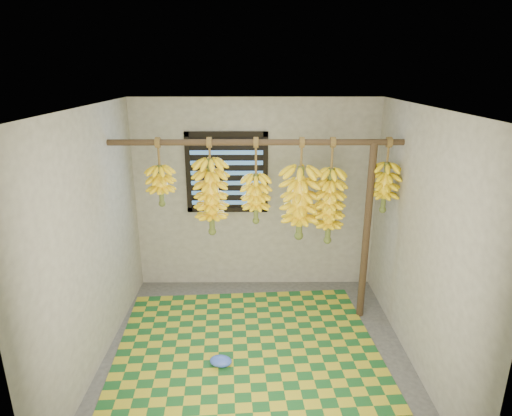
{
  "coord_description": "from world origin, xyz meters",
  "views": [
    {
      "loc": [
        -0.02,
        -3.61,
        2.71
      ],
      "look_at": [
        0.0,
        0.55,
        1.35
      ],
      "focal_mm": 30.0,
      "sensor_mm": 36.0,
      "label": 1
    }
  ],
  "objects_px": {
    "plastic_bag": "(221,361)",
    "banana_bunch_d": "(329,206)",
    "banana_bunch_c": "(256,198)",
    "banana_bunch_a": "(161,185)",
    "support_post": "(366,234)",
    "banana_bunch_f": "(385,187)",
    "banana_bunch_b": "(211,197)",
    "banana_bunch_e": "(300,203)",
    "woven_mat": "(247,344)"
  },
  "relations": [
    {
      "from": "banana_bunch_f",
      "to": "banana_bunch_b",
      "type": "bearing_deg",
      "value": 180.0
    },
    {
      "from": "plastic_bag",
      "to": "banana_bunch_d",
      "type": "height_order",
      "value": "banana_bunch_d"
    },
    {
      "from": "support_post",
      "to": "banana_bunch_c",
      "type": "xyz_separation_m",
      "value": [
        -1.2,
        0.0,
        0.41
      ]
    },
    {
      "from": "banana_bunch_e",
      "to": "banana_bunch_f",
      "type": "relative_size",
      "value": 1.37
    },
    {
      "from": "banana_bunch_a",
      "to": "banana_bunch_d",
      "type": "height_order",
      "value": "same"
    },
    {
      "from": "banana_bunch_b",
      "to": "plastic_bag",
      "type": "bearing_deg",
      "value": -81.63
    },
    {
      "from": "plastic_bag",
      "to": "banana_bunch_f",
      "type": "height_order",
      "value": "banana_bunch_f"
    },
    {
      "from": "banana_bunch_c",
      "to": "banana_bunch_d",
      "type": "relative_size",
      "value": 0.8
    },
    {
      "from": "banana_bunch_a",
      "to": "banana_bunch_d",
      "type": "relative_size",
      "value": 0.63
    },
    {
      "from": "support_post",
      "to": "banana_bunch_f",
      "type": "height_order",
      "value": "banana_bunch_f"
    },
    {
      "from": "banana_bunch_e",
      "to": "woven_mat",
      "type": "bearing_deg",
      "value": -135.16
    },
    {
      "from": "banana_bunch_c",
      "to": "banana_bunch_d",
      "type": "height_order",
      "value": "same"
    },
    {
      "from": "banana_bunch_d",
      "to": "banana_bunch_c",
      "type": "bearing_deg",
      "value": 180.0
    },
    {
      "from": "banana_bunch_b",
      "to": "banana_bunch_e",
      "type": "distance_m",
      "value": 0.94
    },
    {
      "from": "banana_bunch_a",
      "to": "banana_bunch_b",
      "type": "relative_size",
      "value": 0.69
    },
    {
      "from": "banana_bunch_a",
      "to": "banana_bunch_f",
      "type": "distance_m",
      "value": 2.34
    },
    {
      "from": "support_post",
      "to": "banana_bunch_c",
      "type": "relative_size",
      "value": 2.19
    },
    {
      "from": "banana_bunch_a",
      "to": "support_post",
      "type": "bearing_deg",
      "value": 0.0
    },
    {
      "from": "plastic_bag",
      "to": "woven_mat",
      "type": "bearing_deg",
      "value": 53.41
    },
    {
      "from": "woven_mat",
      "to": "banana_bunch_c",
      "type": "xyz_separation_m",
      "value": [
        0.1,
        0.56,
        1.4
      ]
    },
    {
      "from": "banana_bunch_a",
      "to": "banana_bunch_f",
      "type": "bearing_deg",
      "value": -0.0
    },
    {
      "from": "banana_bunch_c",
      "to": "banana_bunch_f",
      "type": "height_order",
      "value": "same"
    },
    {
      "from": "banana_bunch_d",
      "to": "banana_bunch_f",
      "type": "relative_size",
      "value": 1.44
    },
    {
      "from": "plastic_bag",
      "to": "banana_bunch_f",
      "type": "bearing_deg",
      "value": 27.71
    },
    {
      "from": "banana_bunch_c",
      "to": "banana_bunch_e",
      "type": "relative_size",
      "value": 0.84
    },
    {
      "from": "banana_bunch_c",
      "to": "banana_bunch_a",
      "type": "bearing_deg",
      "value": -180.0
    },
    {
      "from": "woven_mat",
      "to": "banana_bunch_d",
      "type": "height_order",
      "value": "banana_bunch_d"
    },
    {
      "from": "banana_bunch_a",
      "to": "woven_mat",
      "type": "bearing_deg",
      "value": -31.89
    },
    {
      "from": "banana_bunch_a",
      "to": "banana_bunch_e",
      "type": "relative_size",
      "value": 0.66
    },
    {
      "from": "banana_bunch_c",
      "to": "banana_bunch_b",
      "type": "bearing_deg",
      "value": -180.0
    },
    {
      "from": "banana_bunch_d",
      "to": "banana_bunch_e",
      "type": "height_order",
      "value": "same"
    },
    {
      "from": "support_post",
      "to": "woven_mat",
      "type": "distance_m",
      "value": 1.73
    },
    {
      "from": "banana_bunch_b",
      "to": "banana_bunch_c",
      "type": "relative_size",
      "value": 1.13
    },
    {
      "from": "support_post",
      "to": "banana_bunch_d",
      "type": "relative_size",
      "value": 1.76
    },
    {
      "from": "plastic_bag",
      "to": "banana_bunch_d",
      "type": "distance_m",
      "value": 1.91
    },
    {
      "from": "support_post",
      "to": "banana_bunch_a",
      "type": "relative_size",
      "value": 2.79
    },
    {
      "from": "support_post",
      "to": "banana_bunch_c",
      "type": "height_order",
      "value": "banana_bunch_c"
    },
    {
      "from": "plastic_bag",
      "to": "banana_bunch_c",
      "type": "distance_m",
      "value": 1.66
    },
    {
      "from": "banana_bunch_f",
      "to": "plastic_bag",
      "type": "bearing_deg",
      "value": -152.29
    },
    {
      "from": "plastic_bag",
      "to": "banana_bunch_d",
      "type": "relative_size",
      "value": 0.19
    },
    {
      "from": "banana_bunch_d",
      "to": "banana_bunch_f",
      "type": "bearing_deg",
      "value": -0.0
    },
    {
      "from": "plastic_bag",
      "to": "banana_bunch_d",
      "type": "xyz_separation_m",
      "value": [
        1.12,
        0.89,
        1.27
      ]
    },
    {
      "from": "banana_bunch_a",
      "to": "banana_bunch_e",
      "type": "bearing_deg",
      "value": 0.0
    },
    {
      "from": "plastic_bag",
      "to": "banana_bunch_b",
      "type": "height_order",
      "value": "banana_bunch_b"
    },
    {
      "from": "support_post",
      "to": "banana_bunch_d",
      "type": "height_order",
      "value": "banana_bunch_d"
    },
    {
      "from": "plastic_bag",
      "to": "banana_bunch_c",
      "type": "height_order",
      "value": "banana_bunch_c"
    },
    {
      "from": "banana_bunch_f",
      "to": "support_post",
      "type": "bearing_deg",
      "value": 180.0
    },
    {
      "from": "plastic_bag",
      "to": "banana_bunch_f",
      "type": "relative_size",
      "value": 0.27
    },
    {
      "from": "banana_bunch_b",
      "to": "banana_bunch_c",
      "type": "xyz_separation_m",
      "value": [
        0.47,
        0.0,
        -0.02
      ]
    },
    {
      "from": "support_post",
      "to": "banana_bunch_f",
      "type": "distance_m",
      "value": 0.55
    }
  ]
}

